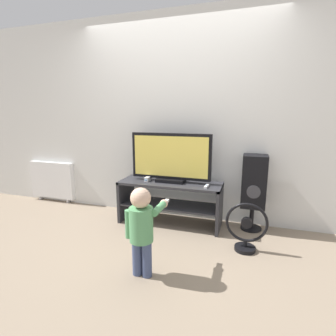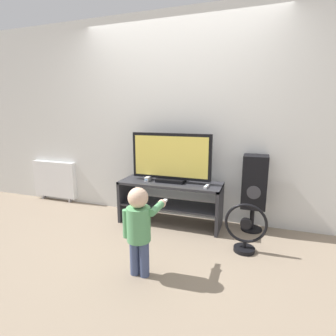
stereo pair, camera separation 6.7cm
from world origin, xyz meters
name	(u,v)px [view 2 (the right image)]	position (x,y,z in m)	size (l,w,h in m)	color
ground_plane	(164,230)	(0.00, 0.00, 0.00)	(16.00, 16.00, 0.00)	gray
wall_back	(178,119)	(0.00, 0.53, 1.30)	(10.00, 0.06, 2.60)	silver
tv_stand	(170,196)	(0.00, 0.22, 0.36)	(1.27, 0.45, 0.54)	#2D2D33
television	(171,158)	(0.00, 0.24, 0.83)	(1.00, 0.20, 0.60)	black
game_console	(149,178)	(-0.29, 0.21, 0.56)	(0.05, 0.17, 0.05)	white
remote_primary	(206,186)	(0.47, 0.14, 0.55)	(0.04, 0.13, 0.03)	white
child	(139,224)	(0.10, -0.89, 0.46)	(0.30, 0.45, 0.79)	#3F4C72
speaker_tower	(254,184)	(0.99, 0.35, 0.57)	(0.27, 0.26, 0.91)	black
floor_fan	(245,230)	(0.94, -0.19, 0.23)	(0.42, 0.21, 0.51)	black
radiator	(55,179)	(-2.01, 0.46, 0.34)	(0.76, 0.08, 0.63)	white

